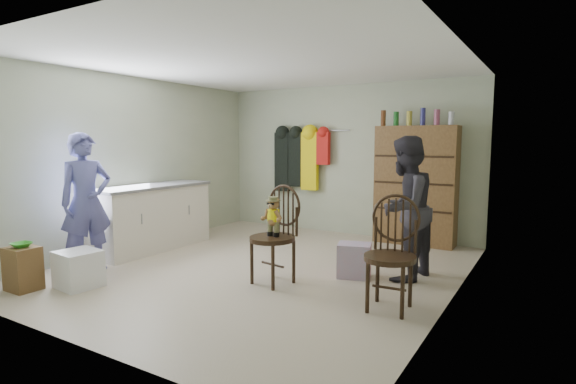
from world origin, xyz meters
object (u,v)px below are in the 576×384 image
Objects in this scene: chair_front at (276,227)px; dresser at (416,185)px; chair_far at (392,248)px; counter at (152,217)px.

dresser is at bearing 84.31° from chair_front.
chair_far is 2.85m from dresser.
dresser reaches higher than chair_front.
chair_front is at bearing -106.60° from dresser.
counter is at bearing -144.31° from dresser.
counter is 3.78m from chair_far.
chair_front is 1.01× the size of chair_far.
chair_front is at bearing -9.27° from counter.
dresser reaches higher than chair_far.
counter is 2.44m from chair_front.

